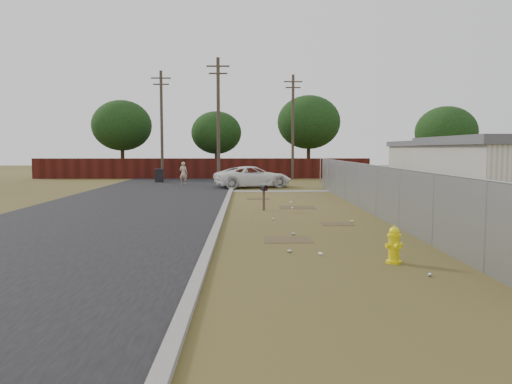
{
  "coord_description": "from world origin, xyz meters",
  "views": [
    {
      "loc": [
        -2.0,
        -19.44,
        2.67
      ],
      "look_at": [
        -1.67,
        -1.45,
        1.1
      ],
      "focal_mm": 35.0,
      "sensor_mm": 36.0,
      "label": 1
    }
  ],
  "objects_px": {
    "fire_hydrant": "(394,245)",
    "mailbox": "(264,190)",
    "pedestrian": "(183,173)",
    "trash_bin": "(159,175)",
    "pickup_truck": "(253,177)"
  },
  "relations": [
    {
      "from": "mailbox",
      "to": "trash_bin",
      "type": "height_order",
      "value": "mailbox"
    },
    {
      "from": "fire_hydrant",
      "to": "mailbox",
      "type": "distance_m",
      "value": 10.37
    },
    {
      "from": "pickup_truck",
      "to": "pedestrian",
      "type": "distance_m",
      "value": 5.73
    },
    {
      "from": "pickup_truck",
      "to": "mailbox",
      "type": "bearing_deg",
      "value": 162.87
    },
    {
      "from": "fire_hydrant",
      "to": "pedestrian",
      "type": "bearing_deg",
      "value": 107.72
    },
    {
      "from": "mailbox",
      "to": "trash_bin",
      "type": "bearing_deg",
      "value": 112.86
    },
    {
      "from": "mailbox",
      "to": "trash_bin",
      "type": "relative_size",
      "value": 1.05
    },
    {
      "from": "fire_hydrant",
      "to": "trash_bin",
      "type": "distance_m",
      "value": 30.09
    },
    {
      "from": "fire_hydrant",
      "to": "pickup_truck",
      "type": "height_order",
      "value": "pickup_truck"
    },
    {
      "from": "fire_hydrant",
      "to": "pedestrian",
      "type": "distance_m",
      "value": 26.6
    },
    {
      "from": "mailbox",
      "to": "pedestrian",
      "type": "distance_m",
      "value": 16.26
    },
    {
      "from": "fire_hydrant",
      "to": "mailbox",
      "type": "bearing_deg",
      "value": 105.15
    },
    {
      "from": "mailbox",
      "to": "fire_hydrant",
      "type": "bearing_deg",
      "value": -74.85
    },
    {
      "from": "fire_hydrant",
      "to": "pickup_truck",
      "type": "bearing_deg",
      "value": 97.54
    },
    {
      "from": "mailbox",
      "to": "pedestrian",
      "type": "bearing_deg",
      "value": 109.37
    }
  ]
}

